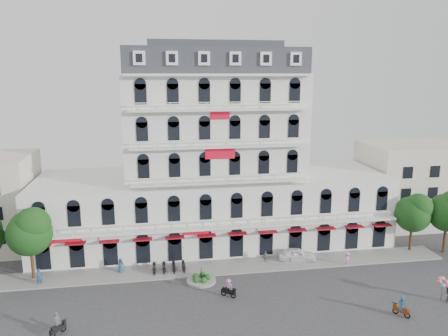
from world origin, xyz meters
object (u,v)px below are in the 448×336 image
Objects in this scene: balloon_vendor at (446,289)px; rider_west at (58,325)px; rider_east at (402,307)px; rider_center at (228,288)px; parked_car at (297,255)px.

rider_west is at bearing 179.53° from balloon_vendor.
balloon_vendor is at bearing -110.05° from rider_east.
rider_east is 1.02× the size of rider_center.
rider_center is at bearing 168.27° from balloon_vendor.
balloon_vendor is (36.50, -0.30, 0.34)m from rider_west.
rider_west is 1.08× the size of rider_east.
rider_center is (-9.60, -7.21, 0.22)m from parked_car.
rider_east is at bearing -51.64° from rider_west.
rider_east is 0.80× the size of balloon_vendor.
parked_car is 2.30× the size of rider_east.
rider_east is (5.63, -13.30, 0.18)m from parked_car.
rider_center is at bearing 138.86° from parked_car.
rider_west reaches higher than rider_center.
rider_west is at bearing -128.06° from rider_center.
balloon_vendor is (5.68, 1.75, 0.34)m from rider_east.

